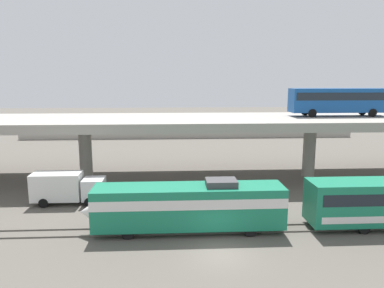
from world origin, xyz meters
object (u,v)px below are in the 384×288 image
train_locomotive (179,205)px  parked_car_4 (191,125)px  parked_car_0 (286,125)px  transit_bus_on_overpass (339,99)px  service_truck_east (66,187)px  parked_car_2 (229,126)px  parked_car_1 (167,124)px  parked_car_3 (269,124)px

train_locomotive → parked_car_4: train_locomotive is taller
parked_car_0 → train_locomotive: bearing=-115.9°
transit_bus_on_overpass → parked_car_4: size_ratio=2.78×
transit_bus_on_overpass → service_truck_east: size_ratio=1.76×
train_locomotive → parked_car_2: (11.41, 48.87, -0.07)m
transit_bus_on_overpass → parked_car_0: bearing=83.2°
train_locomotive → transit_bus_on_overpass: bearing=-140.0°
parked_car_2 → parked_car_1: bearing=166.8°
transit_bus_on_overpass → parked_car_0: transit_bus_on_overpass is taller
service_truck_east → parked_car_3: size_ratio=1.61×
parked_car_0 → parked_car_1: same height
parked_car_1 → parked_car_2: size_ratio=1.07×
train_locomotive → parked_car_3: 55.57m
service_truck_east → parked_car_4: (14.29, 43.67, 0.49)m
transit_bus_on_overpass → parked_car_0: (3.84, 32.29, -7.29)m
parked_car_1 → service_truck_east: bearing=-101.6°
train_locomotive → parked_car_3: (20.86, 51.51, -0.07)m
transit_bus_on_overpass → service_truck_east: transit_bus_on_overpass is taller
parked_car_2 → parked_car_3: size_ratio=1.01×
parked_car_4 → train_locomotive: bearing=86.0°
train_locomotive → transit_bus_on_overpass: transit_bus_on_overpass is taller
service_truck_east → parked_car_1: size_ratio=1.49×
train_locomotive → parked_car_2: bearing=-103.1°
parked_car_3 → transit_bus_on_overpass: bearing=-91.4°
parked_car_1 → parked_car_4: bearing=-11.9°
parked_car_0 → service_truck_east: bearing=-129.5°
parked_car_1 → parked_car_2: (12.97, -3.05, -0.00)m
parked_car_2 → parked_car_4: (-7.86, 1.97, 0.00)m
transit_bus_on_overpass → parked_car_3: bearing=88.6°
transit_bus_on_overpass → parked_car_2: transit_bus_on_overpass is taller
parked_car_1 → parked_car_4: (5.10, -1.08, 0.00)m
transit_bus_on_overpass → parked_car_2: size_ratio=2.82×
parked_car_1 → parked_car_2: same height
parked_car_3 → parked_car_4: bearing=-177.8°
parked_car_2 → parked_car_4: size_ratio=0.99×
service_truck_east → parked_car_2: size_ratio=1.60×
train_locomotive → transit_bus_on_overpass: size_ratio=1.32×
service_truck_east → parked_car_0: service_truck_east is taller
train_locomotive → parked_car_0: (23.88, 49.10, -0.07)m
parked_car_3 → parked_car_4: same height
transit_bus_on_overpass → parked_car_4: transit_bus_on_overpass is taller
parked_car_2 → parked_car_3: 9.81m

